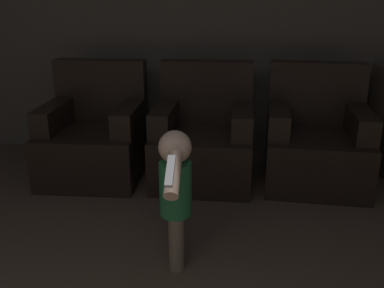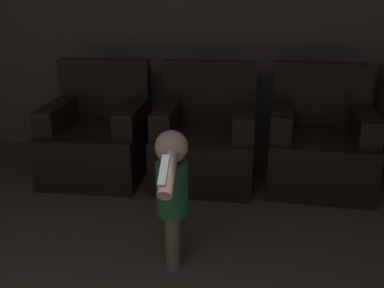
% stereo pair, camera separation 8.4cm
% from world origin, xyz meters
% --- Properties ---
extents(wall_back, '(8.40, 0.05, 2.60)m').
position_xyz_m(wall_back, '(0.00, 4.50, 1.30)').
color(wall_back, '#51493F').
rests_on(wall_back, ground_plane).
extents(armchair_left, '(0.79, 0.81, 0.94)m').
position_xyz_m(armchair_left, '(-0.42, 3.77, 0.33)').
color(armchair_left, black).
rests_on(armchair_left, ground_plane).
extents(armchair_middle, '(0.82, 0.84, 0.94)m').
position_xyz_m(armchair_middle, '(0.49, 3.77, 0.33)').
color(armchair_middle, black).
rests_on(armchair_middle, ground_plane).
extents(armchair_right, '(0.86, 0.87, 0.94)m').
position_xyz_m(armchair_right, '(1.41, 3.77, 0.33)').
color(armchair_right, black).
rests_on(armchair_right, ground_plane).
extents(person_toddler, '(0.18, 0.55, 0.80)m').
position_xyz_m(person_toddler, '(0.40, 2.50, 0.47)').
color(person_toddler, brown).
rests_on(person_toddler, ground_plane).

